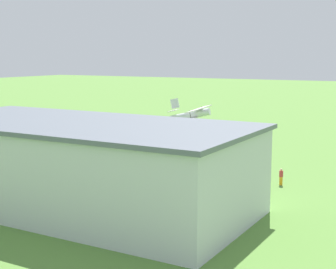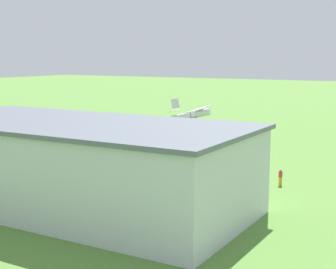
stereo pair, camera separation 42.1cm
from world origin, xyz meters
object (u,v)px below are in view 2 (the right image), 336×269
Objects in this scene: person_by_parked_cars at (255,179)px; car_green at (45,156)px; person_at_fence_line at (75,153)px; biplane at (193,115)px; person_near_hangar_door at (227,168)px; person_watching_takeoff at (280,177)px; hangar at (75,164)px.

car_green is at bearing 2.53° from person_by_parked_cars.
person_at_fence_line is at bearing -4.89° from person_by_parked_cars.
person_at_fence_line reaches higher than car_green.
biplane reaches higher than car_green.
person_near_hangar_door is 1.04× the size of person_watching_takeoff.
person_at_fence_line is 25.89m from person_watching_takeoff.
person_near_hangar_door is 6.25m from person_watching_takeoff.
car_green is 22.07m from person_near_hangar_door.
person_watching_takeoff is (-6.14, 1.17, -0.04)m from person_near_hangar_door.
car_green is at bearing -39.55° from hangar.
car_green is 2.72× the size of person_watching_takeoff.
person_at_fence_line is at bearing -120.72° from car_green.
hangar is 18.16× the size of person_at_fence_line.
hangar is 29.26m from biplane.
biplane is at bearing -82.90° from hangar.
hangar is at bearing 130.01° from person_at_fence_line.
hangar reaches higher than person_near_hangar_door.
person_by_parked_cars is (-4.20, 3.15, -0.08)m from person_near_hangar_door.
hangar is 17.57m from person_by_parked_cars.
person_at_fence_line is at bearing 55.21° from biplane.
car_green is at bearing 55.96° from biplane.
person_watching_takeoff reaches higher than person_by_parked_cars.
car_green is at bearing 6.42° from person_watching_takeoff.
person_at_fence_line is (9.39, 13.52, -3.87)m from biplane.
car_green is 25.87m from person_by_parked_cars.
person_watching_takeoff is at bearing 169.24° from person_near_hangar_door.
person_near_hangar_door is 1.04× the size of person_at_fence_line.
person_at_fence_line is at bearing -0.14° from person_watching_takeoff.
hangar is 20.42m from person_at_fence_line.
car_green is at bearing 11.22° from person_near_hangar_door.
person_by_parked_cars is at bearing -177.47° from car_green.
biplane is 2.01× the size of car_green.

